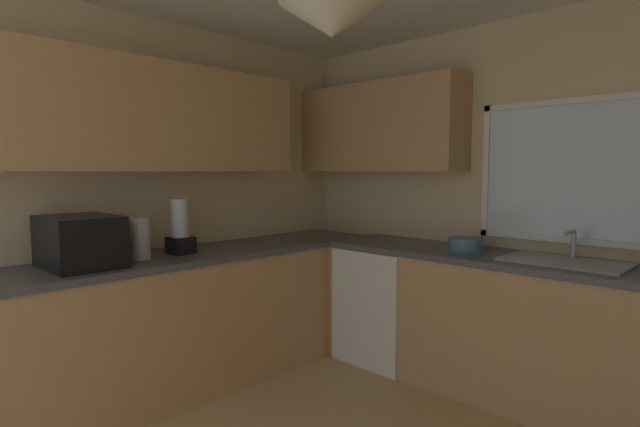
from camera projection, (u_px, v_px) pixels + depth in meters
name	position (u px, v px, depth m)	size (l,w,h in m)	color
room_shell	(338.00, 123.00, 2.58)	(3.69, 3.82, 2.55)	beige
counter_run_left	(164.00, 325.00, 3.15)	(0.65, 3.43, 0.91)	tan
counter_run_back	(521.00, 329.00, 3.08)	(2.78, 0.65, 0.91)	tan
dishwasher	(387.00, 303.00, 3.77)	(0.60, 0.60, 0.87)	white
microwave	(80.00, 241.00, 2.75)	(0.48, 0.36, 0.29)	black
kettle	(140.00, 239.00, 2.98)	(0.13, 0.13, 0.26)	#B7B7BC
sink_assembly	(564.00, 261.00, 2.88)	(0.67, 0.40, 0.19)	#9EA0A5
bowl	(465.00, 244.00, 3.31)	(0.23, 0.23, 0.09)	#4C7099
blender_appliance	(180.00, 229.00, 3.19)	(0.15, 0.15, 0.36)	black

